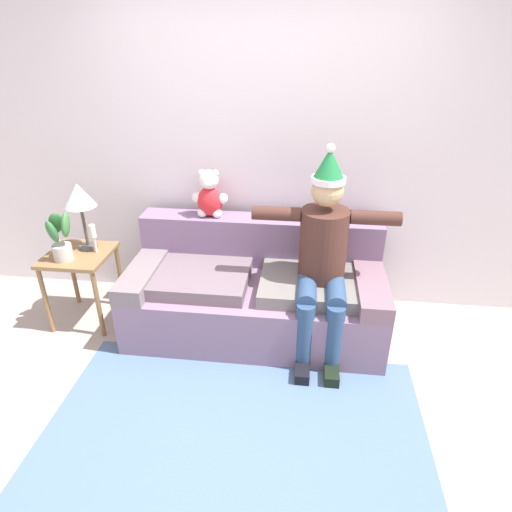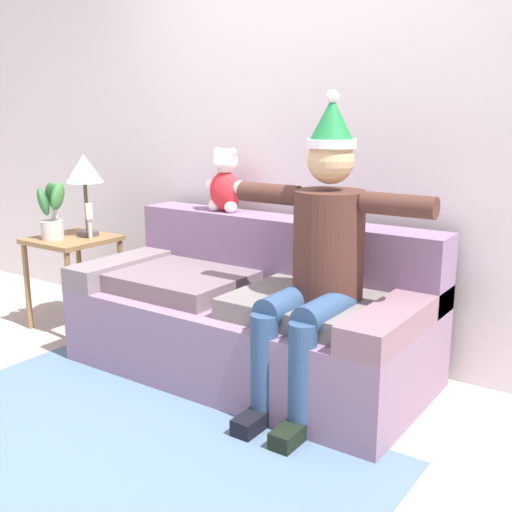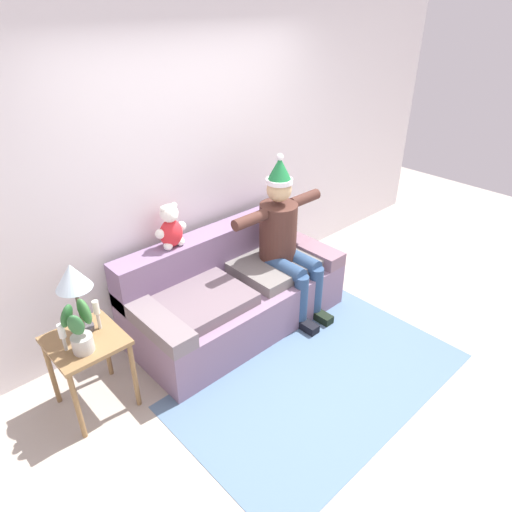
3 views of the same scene
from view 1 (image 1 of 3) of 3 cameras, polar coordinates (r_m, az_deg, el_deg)
The scene contains 11 objects.
ground_plane at distance 2.90m, azimuth -2.53°, elevation -20.55°, with size 10.00×10.00×0.00m, color #ABA193.
back_wall at distance 3.57m, azimuth 1.08°, elevation 14.42°, with size 7.00×0.10×2.70m, color silver.
couch at distance 3.47m, azimuth 0.03°, elevation -4.49°, with size 1.93×0.91×0.82m.
person_seated at distance 3.10m, azimuth 8.70°, elevation 0.28°, with size 1.02×0.77×1.50m.
teddy_bear at distance 3.49m, azimuth -6.04°, elevation 7.79°, with size 0.29×0.17×0.38m.
side_table at distance 3.72m, azimuth -21.85°, elevation -1.10°, with size 0.48×0.49×0.60m.
table_lamp at distance 3.58m, azimuth -21.97°, elevation 6.93°, with size 0.24×0.24×0.53m.
potted_plant at distance 3.55m, azimuth -24.09°, elevation 2.21°, with size 0.22×0.23×0.38m.
candle_tall at distance 3.67m, azimuth -24.49°, elevation 2.13°, with size 0.04×0.04×0.21m.
candle_short at distance 3.58m, azimuth -20.35°, elevation 2.60°, with size 0.04×0.04×0.23m.
area_rug at distance 2.87m, azimuth -2.68°, elevation -21.14°, with size 2.29×1.37×0.01m, color slate.
Camera 1 is at (0.35, -1.91, 2.15)m, focal length 30.83 mm.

